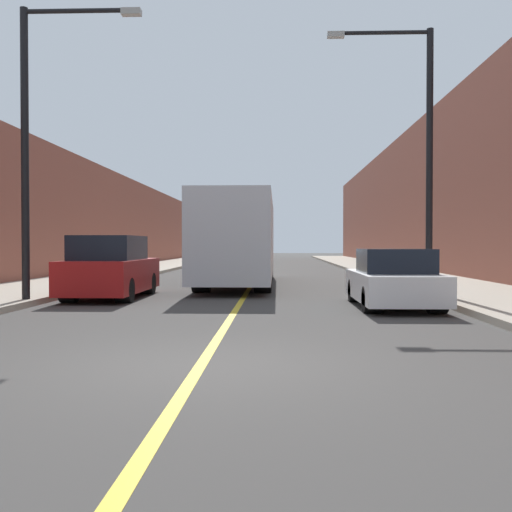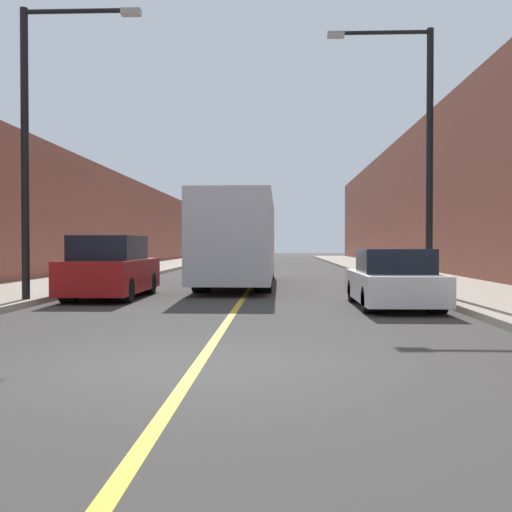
{
  "view_description": "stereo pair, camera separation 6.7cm",
  "coord_description": "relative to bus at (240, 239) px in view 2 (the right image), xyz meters",
  "views": [
    {
      "loc": [
        0.99,
        -7.67,
        1.57
      ],
      "look_at": [
        0.35,
        10.3,
        1.22
      ],
      "focal_mm": 42.0,
      "sensor_mm": 36.0,
      "label": 1
    },
    {
      "loc": [
        1.06,
        -7.66,
        1.57
      ],
      "look_at": [
        0.35,
        10.3,
        1.22
      ],
      "focal_mm": 42.0,
      "sensor_mm": 36.0,
      "label": 2
    }
  ],
  "objects": [
    {
      "name": "parked_suv_left",
      "position": [
        -3.39,
        -5.85,
        -0.92
      ],
      "size": [
        1.92,
        4.62,
        1.82
      ],
      "color": "maroon",
      "rests_on": "ground"
    },
    {
      "name": "street_lamp_left",
      "position": [
        -4.71,
        -7.94,
        2.73
      ],
      "size": [
        3.12,
        0.24,
        7.47
      ],
      "color": "black",
      "rests_on": "sidewalk_left"
    },
    {
      "name": "street_lamp_right",
      "position": [
        5.68,
        -5.22,
        2.88
      ],
      "size": [
        3.12,
        0.24,
        7.77
      ],
      "color": "black",
      "rests_on": "sidewalk_right"
    },
    {
      "name": "ground_plane",
      "position": [
        0.48,
        -15.46,
        -1.77
      ],
      "size": [
        200.0,
        200.0,
        0.0
      ],
      "primitive_type": "plane",
      "color": "#3F3D3A"
    },
    {
      "name": "bus",
      "position": [
        0.0,
        0.0,
        0.0
      ],
      "size": [
        2.57,
        11.83,
        3.28
      ],
      "color": "silver",
      "rests_on": "ground"
    },
    {
      "name": "road_center_line",
      "position": [
        0.48,
        14.54,
        -1.76
      ],
      "size": [
        0.16,
        72.0,
        0.01
      ],
      "primitive_type": "cube",
      "color": "gold",
      "rests_on": "ground"
    },
    {
      "name": "sidewalk_left",
      "position": [
        -6.64,
        14.54,
        -1.69
      ],
      "size": [
        3.87,
        72.0,
        0.16
      ],
      "primitive_type": "cube",
      "color": "#A89E8C",
      "rests_on": "ground"
    },
    {
      "name": "building_row_left",
      "position": [
        -10.58,
        14.54,
        1.28
      ],
      "size": [
        4.0,
        72.0,
        6.09
      ],
      "primitive_type": "cube",
      "color": "brown",
      "rests_on": "ground"
    },
    {
      "name": "sidewalk_right",
      "position": [
        7.61,
        14.54,
        -1.69
      ],
      "size": [
        3.87,
        72.0,
        0.16
      ],
      "primitive_type": "cube",
      "color": "#A89E8C",
      "rests_on": "ground"
    },
    {
      "name": "car_right_near",
      "position": [
        4.37,
        -8.15,
        -1.1
      ],
      "size": [
        1.87,
        4.32,
        1.46
      ],
      "color": "silver",
      "rests_on": "ground"
    },
    {
      "name": "building_row_right",
      "position": [
        11.54,
        14.54,
        2.59
      ],
      "size": [
        4.0,
        72.0,
        8.72
      ],
      "primitive_type": "cube",
      "color": "brown",
      "rests_on": "ground"
    }
  ]
}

